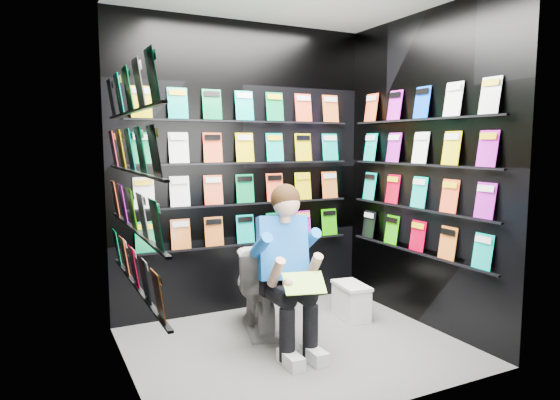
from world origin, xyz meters
name	(u,v)px	position (x,y,z in m)	size (l,w,h in m)	color
floor	(295,346)	(0.00, 0.00, 0.00)	(2.40, 2.40, 0.00)	slate
wall_back	(244,168)	(0.00, 1.00, 1.30)	(2.40, 0.04, 2.60)	black
wall_front	(383,185)	(0.00, -1.00, 1.30)	(2.40, 0.04, 2.60)	black
wall_left	(126,180)	(-1.20, 0.00, 1.30)	(0.04, 2.00, 2.60)	black
wall_right	(423,171)	(1.20, 0.00, 1.30)	(0.04, 2.00, 2.60)	black
comics_back	(245,168)	(0.00, 0.97, 1.31)	(2.10, 0.06, 1.37)	orange
comics_left	(131,179)	(-1.17, 0.00, 1.31)	(0.06, 1.70, 1.37)	orange
comics_right	(420,170)	(1.17, 0.00, 1.31)	(0.06, 1.70, 1.37)	orange
toilet	(260,286)	(-0.10, 0.43, 0.37)	(0.42, 0.75, 0.73)	white
longbox	(351,302)	(0.74, 0.33, 0.14)	(0.20, 0.37, 0.28)	silver
longbox_lid	(351,285)	(0.74, 0.33, 0.29)	(0.22, 0.39, 0.03)	silver
reader	(281,250)	(-0.10, 0.05, 0.75)	(0.48, 0.71, 1.30)	blue
held_comic	(304,283)	(-0.10, -0.30, 0.58)	(0.28, 0.01, 0.20)	green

